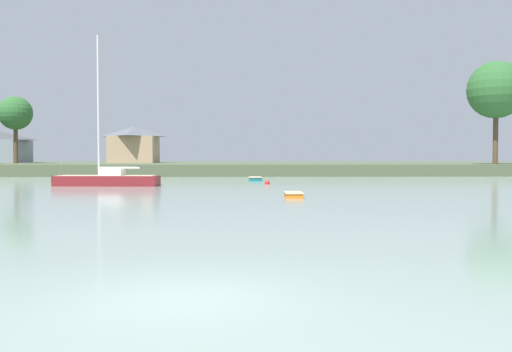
# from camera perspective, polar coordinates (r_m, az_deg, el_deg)

# --- Properties ---
(ground_plane) EXTENTS (498.53, 498.53, 0.00)m
(ground_plane) POSITION_cam_1_polar(r_m,az_deg,el_deg) (10.94, -7.14, -12.21)
(ground_plane) COLOR gray
(far_shore_bank) EXTENTS (224.34, 54.51, 1.64)m
(far_shore_bank) POSITION_cam_1_polar(r_m,az_deg,el_deg) (100.99, -2.12, 0.94)
(far_shore_bank) COLOR #4C563D
(far_shore_bank) RESTS_ON ground
(dinghy_orange) EXTENTS (1.24, 2.77, 0.48)m
(dinghy_orange) POSITION_cam_1_polar(r_m,az_deg,el_deg) (36.44, 3.89, -2.04)
(dinghy_orange) COLOR orange
(dinghy_orange) RESTS_ON ground
(sailboat_maroon) EXTENTS (9.62, 3.09, 14.52)m
(sailboat_maroon) POSITION_cam_1_polar(r_m,az_deg,el_deg) (52.66, -15.17, -0.67)
(sailboat_maroon) COLOR maroon
(sailboat_maroon) RESTS_ON ground
(dinghy_teal) EXTENTS (1.53, 3.39, 0.58)m
(dinghy_teal) POSITION_cam_1_polar(r_m,az_deg,el_deg) (61.84, -0.08, -0.35)
(dinghy_teal) COLOR #196B70
(dinghy_teal) RESTS_ON ground
(mooring_buoy_red) EXTENTS (0.52, 0.52, 0.57)m
(mooring_buoy_red) POSITION_cam_1_polar(r_m,az_deg,el_deg) (54.27, 1.18, -0.74)
(mooring_buoy_red) COLOR red
(mooring_buoy_red) RESTS_ON ground
(shore_tree_center) EXTENTS (5.32, 5.32, 10.69)m
(shore_tree_center) POSITION_cam_1_polar(r_m,az_deg,el_deg) (95.98, -23.69, 5.95)
(shore_tree_center) COLOR brown
(shore_tree_center) RESTS_ON far_shore_bank
(shore_tree_right) EXTENTS (8.07, 8.07, 14.59)m
(shore_tree_right) POSITION_cam_1_polar(r_m,az_deg,el_deg) (85.79, 23.66, 8.16)
(shore_tree_right) COLOR brown
(shore_tree_right) RESTS_ON far_shore_bank
(cottage_behind_trees) EXTENTS (8.46, 9.16, 6.47)m
(cottage_behind_trees) POSITION_cam_1_polar(r_m,az_deg,el_deg) (100.27, -12.52, 3.26)
(cottage_behind_trees) COLOR tan
(cottage_behind_trees) RESTS_ON far_shore_bank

